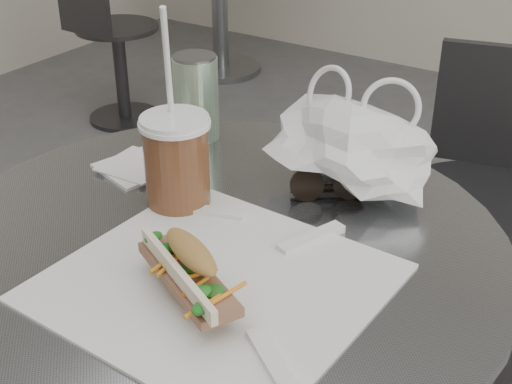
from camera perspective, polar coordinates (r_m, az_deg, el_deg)
The scene contains 9 objects.
chair_far at distance 1.68m, azimuth 17.82°, elevation -4.52°, with size 0.41×0.44×0.77m.
bg_chair at distance 3.06m, azimuth -11.36°, elevation 10.57°, with size 0.34×0.35×0.65m.
sandwich_paper at distance 0.84m, azimuth -3.28°, elevation -7.20°, with size 0.36×0.34×0.00m, color white.
banh_mi at distance 0.80m, azimuth -5.34°, elevation -6.43°, with size 0.22×0.17×0.07m.
iced_coffee at distance 0.97m, azimuth -6.37°, elevation 2.57°, with size 0.10×0.10×0.28m.
sunglasses at distance 1.01m, azimuth 5.75°, elevation 0.48°, with size 0.10×0.08×0.05m.
plastic_bag at distance 1.03m, azimuth 7.49°, elevation 3.66°, with size 0.24×0.18×0.12m, color white, non-canonical shape.
napkin_stack at distance 1.10m, azimuth -9.47°, elevation 2.03°, with size 0.13×0.13×0.01m.
drink_can at distance 1.17m, azimuth -4.81°, elevation 7.57°, with size 0.07×0.07×0.14m.
Camera 1 is at (0.47, -0.42, 1.24)m, focal length 50.00 mm.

